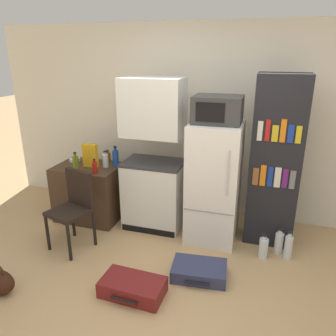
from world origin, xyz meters
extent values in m
plane|color=tan|center=(0.00, 0.00, 0.00)|extent=(24.00, 24.00, 0.00)
cube|color=silver|center=(0.20, 2.00, 1.25)|extent=(6.40, 0.10, 2.50)
cube|color=#422D1E|center=(-1.42, 1.30, 0.37)|extent=(0.82, 0.61, 0.74)
cube|color=silver|center=(-0.53, 1.35, 0.42)|extent=(0.72, 0.50, 0.84)
cube|color=#333338|center=(-0.53, 1.35, 0.85)|extent=(0.73, 0.51, 0.03)
cube|color=silver|center=(-0.53, 1.35, 1.53)|extent=(0.72, 0.43, 0.68)
cube|color=black|center=(-0.53, 1.10, 0.04)|extent=(0.69, 0.01, 0.08)
cube|color=white|center=(0.24, 1.29, 0.70)|extent=(0.57, 0.62, 1.40)
cube|color=gray|center=(0.24, 0.98, 0.48)|extent=(0.55, 0.01, 0.01)
cylinder|color=silver|center=(0.42, 0.97, 0.96)|extent=(0.02, 0.02, 0.49)
cube|color=#333333|center=(0.24, 1.29, 1.55)|extent=(0.52, 0.39, 0.29)
cube|color=black|center=(0.19, 1.09, 1.55)|extent=(0.30, 0.01, 0.20)
cube|color=black|center=(0.88, 1.42, 0.97)|extent=(0.54, 0.35, 1.94)
cube|color=brown|center=(0.69, 1.24, 0.85)|extent=(0.06, 0.01, 0.20)
cube|color=orange|center=(0.77, 1.24, 0.87)|extent=(0.06, 0.01, 0.24)
cube|color=#193899|center=(0.85, 1.24, 0.87)|extent=(0.05, 0.01, 0.23)
cube|color=silver|center=(0.92, 1.24, 0.87)|extent=(0.06, 0.01, 0.23)
cube|color=#661E75|center=(1.00, 1.24, 0.86)|extent=(0.05, 0.01, 0.22)
cube|color=slate|center=(1.07, 1.24, 0.86)|extent=(0.06, 0.01, 0.21)
cube|color=silver|center=(0.69, 1.24, 1.36)|extent=(0.05, 0.01, 0.21)
cube|color=red|center=(0.77, 1.24, 1.37)|extent=(0.05, 0.01, 0.23)
cube|color=gold|center=(0.85, 1.24, 1.34)|extent=(0.06, 0.01, 0.17)
cube|color=orange|center=(0.92, 1.24, 1.38)|extent=(0.05, 0.01, 0.24)
cube|color=#193899|center=(1.00, 1.24, 1.35)|extent=(0.06, 0.01, 0.19)
cube|color=gold|center=(1.07, 1.24, 1.35)|extent=(0.05, 0.01, 0.18)
cylinder|color=#566619|center=(-1.44, 1.07, 0.83)|extent=(0.07, 0.07, 0.19)
cylinder|color=#566619|center=(-1.44, 1.07, 0.95)|extent=(0.03, 0.03, 0.03)
cylinder|color=black|center=(-1.44, 1.07, 0.97)|extent=(0.04, 0.04, 0.02)
cylinder|color=brown|center=(-1.26, 1.55, 0.80)|extent=(0.09, 0.09, 0.12)
cylinder|color=brown|center=(-1.26, 1.55, 0.87)|extent=(0.04, 0.04, 0.02)
cylinder|color=black|center=(-1.26, 1.55, 0.89)|extent=(0.05, 0.05, 0.01)
cylinder|color=#1E47A3|center=(-1.06, 1.40, 0.84)|extent=(0.08, 0.08, 0.21)
cylinder|color=#1E47A3|center=(-1.06, 1.40, 0.96)|extent=(0.04, 0.04, 0.04)
cylinder|color=black|center=(-1.06, 1.40, 0.99)|extent=(0.04, 0.04, 0.02)
cylinder|color=silver|center=(-1.18, 1.33, 0.82)|extent=(0.08, 0.08, 0.17)
cylinder|color=silver|center=(-1.18, 1.33, 0.92)|extent=(0.03, 0.03, 0.03)
cylinder|color=black|center=(-1.18, 1.33, 0.94)|extent=(0.04, 0.04, 0.02)
cylinder|color=#AD1914|center=(-1.20, 1.09, 0.81)|extent=(0.06, 0.06, 0.14)
cylinder|color=#AD1914|center=(-1.20, 1.09, 0.89)|extent=(0.03, 0.03, 0.03)
cylinder|color=black|center=(-1.20, 1.09, 0.91)|extent=(0.03, 0.03, 0.01)
cylinder|color=silver|center=(-1.69, 1.42, 0.75)|extent=(0.14, 0.14, 0.04)
cube|color=gold|center=(-1.36, 1.29, 0.89)|extent=(0.19, 0.07, 0.30)
cylinder|color=black|center=(-1.48, 0.44, 0.22)|extent=(0.04, 0.04, 0.43)
cylinder|color=black|center=(-1.13, 0.34, 0.22)|extent=(0.04, 0.04, 0.43)
cylinder|color=black|center=(-1.37, 0.79, 0.22)|extent=(0.04, 0.04, 0.43)
cylinder|color=black|center=(-1.03, 0.69, 0.22)|extent=(0.04, 0.04, 0.43)
cube|color=black|center=(-1.25, 0.56, 0.45)|extent=(0.50, 0.50, 0.04)
cube|color=black|center=(-1.20, 0.74, 0.68)|extent=(0.38, 0.16, 0.42)
cube|color=maroon|center=(-0.28, 0.05, 0.08)|extent=(0.60, 0.35, 0.15)
cylinder|color=black|center=(-0.29, -0.13, 0.08)|extent=(0.26, 0.03, 0.02)
cube|color=navy|center=(0.25, 0.49, 0.07)|extent=(0.57, 0.41, 0.13)
cylinder|color=black|center=(0.28, 0.29, 0.07)|extent=(0.24, 0.05, 0.02)
cylinder|color=silver|center=(1.11, 1.07, 0.13)|extent=(0.08, 0.08, 0.27)
cylinder|color=silver|center=(1.11, 1.07, 0.29)|extent=(0.04, 0.04, 0.05)
cylinder|color=black|center=(1.11, 1.07, 0.33)|extent=(0.04, 0.04, 0.03)
cylinder|color=silver|center=(0.85, 1.02, 0.11)|extent=(0.10, 0.10, 0.23)
cylinder|color=silver|center=(0.85, 1.02, 0.25)|extent=(0.04, 0.04, 0.04)
cylinder|color=black|center=(0.85, 1.02, 0.28)|extent=(0.05, 0.05, 0.02)
cylinder|color=silver|center=(1.01, 1.16, 0.12)|extent=(0.09, 0.09, 0.24)
cylinder|color=silver|center=(1.01, 1.16, 0.26)|extent=(0.04, 0.04, 0.04)
cylinder|color=black|center=(1.01, 1.16, 0.30)|extent=(0.05, 0.05, 0.02)
camera|label=1|loc=(0.77, -2.22, 2.14)|focal=35.00mm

